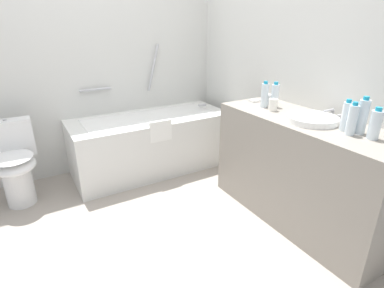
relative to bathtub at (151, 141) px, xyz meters
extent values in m
plane|color=#9E9389|center=(-0.56, -0.92, -0.31)|extent=(3.93, 3.93, 0.00)
cube|color=silver|center=(-0.56, 0.39, 0.88)|extent=(3.33, 0.10, 2.38)
cube|color=silver|center=(0.95, -0.92, 0.88)|extent=(0.10, 2.91, 2.38)
cube|color=silver|center=(0.00, 0.00, -0.02)|extent=(1.63, 0.67, 0.58)
cube|color=white|center=(0.00, 0.00, 0.23)|extent=(1.34, 0.49, 0.09)
cylinder|color=#B4B4B9|center=(0.64, 0.00, 0.31)|extent=(0.09, 0.03, 0.03)
cylinder|color=#B4B4B9|center=(0.19, 0.31, 0.71)|extent=(0.16, 0.03, 0.49)
cylinder|color=#B4B4B9|center=(-0.45, 0.31, 0.54)|extent=(0.32, 0.03, 0.03)
cube|color=white|center=(-0.04, -0.33, 0.22)|extent=(0.22, 0.03, 0.20)
cylinder|color=white|center=(-1.27, -0.07, -0.12)|extent=(0.23, 0.23, 0.39)
ellipsoid|color=white|center=(-1.28, -0.12, 0.07)|extent=(0.34, 0.39, 0.12)
ellipsoid|color=white|center=(-1.28, -0.12, 0.15)|extent=(0.32, 0.37, 0.02)
cube|color=white|center=(-1.27, 0.11, 0.24)|extent=(0.38, 0.15, 0.33)
cylinder|color=#A9A9AE|center=(-1.27, 0.11, 0.41)|extent=(0.03, 0.03, 0.01)
cube|color=gray|center=(0.64, -1.43, 0.10)|extent=(0.52, 1.44, 0.83)
cylinder|color=white|center=(0.62, -1.47, 0.54)|extent=(0.35, 0.35, 0.04)
cylinder|color=#A5A5AA|center=(0.84, -1.47, 0.55)|extent=(0.02, 0.02, 0.06)
cylinder|color=#A5A5AA|center=(0.79, -1.47, 0.58)|extent=(0.10, 0.02, 0.02)
cylinder|color=#A5A5AA|center=(0.84, -1.53, 0.54)|extent=(0.03, 0.03, 0.04)
cylinder|color=#A5A5AA|center=(0.84, -1.41, 0.54)|extent=(0.03, 0.03, 0.04)
cylinder|color=silver|center=(0.67, -1.79, 0.63)|extent=(0.06, 0.06, 0.22)
cylinder|color=teal|center=(0.67, -1.79, 0.75)|extent=(0.03, 0.03, 0.02)
cylinder|color=silver|center=(0.65, -1.70, 0.61)|extent=(0.06, 0.06, 0.18)
cylinder|color=teal|center=(0.65, -1.70, 0.71)|extent=(0.03, 0.03, 0.02)
cylinder|color=silver|center=(0.60, -1.77, 0.61)|extent=(0.06, 0.06, 0.19)
cylinder|color=teal|center=(0.60, -1.77, 0.72)|extent=(0.03, 0.03, 0.02)
cylinder|color=silver|center=(0.68, -1.04, 0.61)|extent=(0.06, 0.06, 0.19)
cylinder|color=teal|center=(0.68, -1.04, 0.72)|extent=(0.03, 0.03, 0.02)
cylinder|color=silver|center=(0.61, -1.00, 0.62)|extent=(0.06, 0.06, 0.19)
cylinder|color=teal|center=(0.61, -1.00, 0.72)|extent=(0.03, 0.03, 0.02)
cylinder|color=silver|center=(0.66, -1.88, 0.61)|extent=(0.07, 0.07, 0.17)
cylinder|color=teal|center=(0.66, -1.88, 0.70)|extent=(0.04, 0.04, 0.02)
cylinder|color=white|center=(0.68, -0.95, 0.56)|extent=(0.08, 0.08, 0.09)
cylinder|color=white|center=(0.59, -1.11, 0.57)|extent=(0.07, 0.07, 0.10)
cube|color=white|center=(0.67, -0.82, 0.53)|extent=(0.09, 0.06, 0.02)
camera|label=1|loc=(-1.14, -2.80, 1.17)|focal=28.23mm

